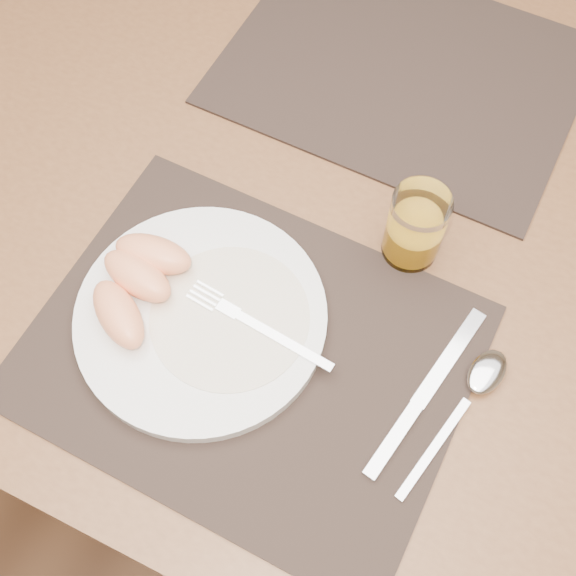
% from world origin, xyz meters
% --- Properties ---
extents(ground, '(5.00, 5.00, 0.00)m').
position_xyz_m(ground, '(0.00, 0.00, 0.00)').
color(ground, brown).
rests_on(ground, ground).
extents(table, '(1.40, 0.90, 0.75)m').
position_xyz_m(table, '(0.00, 0.00, 0.67)').
color(table, brown).
rests_on(table, ground).
extents(placemat_near, '(0.46, 0.36, 0.00)m').
position_xyz_m(placemat_near, '(-0.03, -0.22, 0.75)').
color(placemat_near, '#2D211C').
rests_on(placemat_near, table).
extents(placemat_far, '(0.46, 0.36, 0.00)m').
position_xyz_m(placemat_far, '(-0.02, 0.22, 0.75)').
color(placemat_far, '#2D211C').
rests_on(placemat_far, table).
extents(plate, '(0.27, 0.27, 0.02)m').
position_xyz_m(plate, '(-0.09, -0.21, 0.76)').
color(plate, white).
rests_on(plate, placemat_near).
extents(plate_dressing, '(0.17, 0.17, 0.00)m').
position_xyz_m(plate_dressing, '(-0.06, -0.20, 0.77)').
color(plate_dressing, white).
rests_on(plate_dressing, plate).
extents(fork, '(0.18, 0.04, 0.00)m').
position_xyz_m(fork, '(-0.04, -0.19, 0.77)').
color(fork, silver).
rests_on(fork, plate).
extents(knife, '(0.06, 0.22, 0.01)m').
position_xyz_m(knife, '(0.16, -0.20, 0.76)').
color(knife, silver).
rests_on(knife, placemat_near).
extents(spoon, '(0.06, 0.19, 0.01)m').
position_xyz_m(spoon, '(0.20, -0.15, 0.76)').
color(spoon, silver).
rests_on(spoon, placemat_near).
extents(juice_glass, '(0.06, 0.06, 0.10)m').
position_xyz_m(juice_glass, '(0.08, -0.03, 0.80)').
color(juice_glass, white).
rests_on(juice_glass, placemat_near).
extents(grapefruit_wedges, '(0.10, 0.15, 0.04)m').
position_xyz_m(grapefruit_wedges, '(-0.16, -0.21, 0.79)').
color(grapefruit_wedges, '#FE9E67').
rests_on(grapefruit_wedges, plate).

